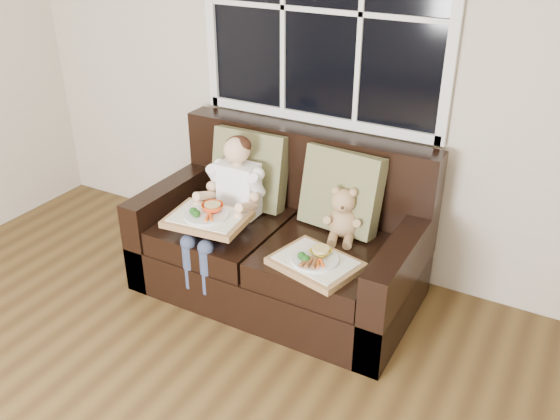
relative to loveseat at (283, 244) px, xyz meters
The scene contains 8 objects.
window_back 1.42m from the loveseat, 90.00° to the left, with size 1.62×0.04×1.37m.
loveseat is the anchor object (origin of this frame).
pillow_left 0.53m from the loveseat, 154.94° to the left, with size 0.50×0.24×0.51m.
pillow_right 0.52m from the loveseat, 26.09° to the left, with size 0.50×0.27×0.50m.
child 0.46m from the loveseat, 158.85° to the right, with size 0.36×0.59×0.81m.
teddy_bear 0.46m from the loveseat, ahead, with size 0.23×0.27×0.33m.
tray_left 0.53m from the loveseat, 133.68° to the right, with size 0.49×0.39×0.10m.
tray_right 0.53m from the loveseat, 40.51° to the right, with size 0.52×0.44×0.10m.
Camera 1 is at (1.56, -0.77, 2.22)m, focal length 38.00 mm.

